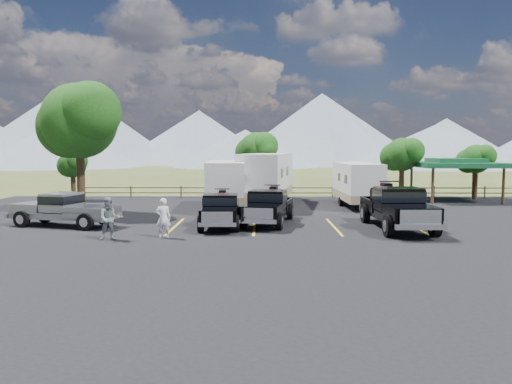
{
  "coord_description": "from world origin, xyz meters",
  "views": [
    {
      "loc": [
        -1.68,
        -20.82,
        3.96
      ],
      "look_at": [
        -1.94,
        6.18,
        1.6
      ],
      "focal_mm": 35.0,
      "sensor_mm": 36.0,
      "label": 1
    }
  ],
  "objects_px": {
    "tree_big_nw": "(79,121)",
    "trailer_right": "(357,184)",
    "rig_left": "(221,209)",
    "person_b": "(109,219)",
    "person_a": "(163,218)",
    "trailer_left": "(226,184)",
    "pickup_silver": "(64,209)",
    "rig_center": "(269,206)",
    "pavilion": "(455,164)",
    "rig_right": "(396,206)",
    "trailer_center": "(267,179)"
  },
  "relations": [
    {
      "from": "trailer_center",
      "to": "trailer_right",
      "type": "bearing_deg",
      "value": 6.29
    },
    {
      "from": "rig_left",
      "to": "rig_center",
      "type": "relative_size",
      "value": 0.9
    },
    {
      "from": "tree_big_nw",
      "to": "rig_center",
      "type": "bearing_deg",
      "value": -19.27
    },
    {
      "from": "trailer_left",
      "to": "pickup_silver",
      "type": "bearing_deg",
      "value": -140.44
    },
    {
      "from": "tree_big_nw",
      "to": "trailer_right",
      "type": "distance_m",
      "value": 18.2
    },
    {
      "from": "pavilion",
      "to": "trailer_right",
      "type": "bearing_deg",
      "value": -152.59
    },
    {
      "from": "trailer_right",
      "to": "trailer_center",
      "type": "bearing_deg",
      "value": 175.32
    },
    {
      "from": "rig_left",
      "to": "trailer_center",
      "type": "bearing_deg",
      "value": 73.8
    },
    {
      "from": "person_a",
      "to": "tree_big_nw",
      "type": "bearing_deg",
      "value": -57.48
    },
    {
      "from": "rig_right",
      "to": "pickup_silver",
      "type": "height_order",
      "value": "rig_right"
    },
    {
      "from": "pavilion",
      "to": "trailer_center",
      "type": "distance_m",
      "value": 14.82
    },
    {
      "from": "tree_big_nw",
      "to": "rig_center",
      "type": "height_order",
      "value": "tree_big_nw"
    },
    {
      "from": "pavilion",
      "to": "rig_right",
      "type": "distance_m",
      "value": 15.83
    },
    {
      "from": "rig_left",
      "to": "person_b",
      "type": "distance_m",
      "value": 5.93
    },
    {
      "from": "person_b",
      "to": "person_a",
      "type": "bearing_deg",
      "value": -2.37
    },
    {
      "from": "rig_right",
      "to": "person_a",
      "type": "bearing_deg",
      "value": -167.99
    },
    {
      "from": "tree_big_nw",
      "to": "rig_center",
      "type": "xyz_separation_m",
      "value": [
        11.27,
        -3.94,
        -4.61
      ]
    },
    {
      "from": "rig_center",
      "to": "person_a",
      "type": "distance_m",
      "value": 6.34
    },
    {
      "from": "rig_right",
      "to": "person_a",
      "type": "xyz_separation_m",
      "value": [
        -10.91,
        -2.66,
        -0.21
      ]
    },
    {
      "from": "trailer_right",
      "to": "person_b",
      "type": "xyz_separation_m",
      "value": [
        -12.98,
        -12.48,
        -0.62
      ]
    },
    {
      "from": "pavilion",
      "to": "pickup_silver",
      "type": "distance_m",
      "value": 27.86
    },
    {
      "from": "pavilion",
      "to": "trailer_left",
      "type": "xyz_separation_m",
      "value": [
        -16.94,
        -5.97,
        -1.13
      ]
    },
    {
      "from": "person_a",
      "to": "trailer_right",
      "type": "bearing_deg",
      "value": -138.22
    },
    {
      "from": "tree_big_nw",
      "to": "rig_left",
      "type": "distance_m",
      "value": 11.12
    },
    {
      "from": "rig_left",
      "to": "trailer_center",
      "type": "relative_size",
      "value": 0.53
    },
    {
      "from": "rig_center",
      "to": "person_b",
      "type": "relative_size",
      "value": 3.33
    },
    {
      "from": "rig_left",
      "to": "pickup_silver",
      "type": "xyz_separation_m",
      "value": [
        -7.88,
        -0.17,
        0.0
      ]
    },
    {
      "from": "trailer_center",
      "to": "person_b",
      "type": "distance_m",
      "value": 14.61
    },
    {
      "from": "pavilion",
      "to": "rig_center",
      "type": "height_order",
      "value": "pavilion"
    },
    {
      "from": "rig_left",
      "to": "tree_big_nw",
      "type": "bearing_deg",
      "value": 150.2
    },
    {
      "from": "tree_big_nw",
      "to": "pickup_silver",
      "type": "height_order",
      "value": "tree_big_nw"
    },
    {
      "from": "pavilion",
      "to": "trailer_left",
      "type": "bearing_deg",
      "value": -160.57
    },
    {
      "from": "trailer_left",
      "to": "pickup_silver",
      "type": "xyz_separation_m",
      "value": [
        -7.64,
        -7.02,
        -0.74
      ]
    },
    {
      "from": "trailer_right",
      "to": "rig_right",
      "type": "bearing_deg",
      "value": -90.33
    },
    {
      "from": "person_b",
      "to": "trailer_left",
      "type": "bearing_deg",
      "value": 52.63
    },
    {
      "from": "rig_right",
      "to": "trailer_right",
      "type": "distance_m",
      "value": 9.31
    },
    {
      "from": "rig_center",
      "to": "pavilion",
      "type": "bearing_deg",
      "value": 51.14
    },
    {
      "from": "rig_left",
      "to": "pickup_silver",
      "type": "distance_m",
      "value": 7.88
    },
    {
      "from": "rig_left",
      "to": "person_b",
      "type": "bearing_deg",
      "value": -139.89
    },
    {
      "from": "rig_center",
      "to": "rig_right",
      "type": "xyz_separation_m",
      "value": [
        6.24,
        -1.63,
        0.15
      ]
    },
    {
      "from": "rig_left",
      "to": "rig_right",
      "type": "xyz_separation_m",
      "value": [
        8.66,
        -0.72,
        0.21
      ]
    },
    {
      "from": "tree_big_nw",
      "to": "rig_left",
      "type": "height_order",
      "value": "tree_big_nw"
    },
    {
      "from": "rig_left",
      "to": "rig_center",
      "type": "height_order",
      "value": "rig_center"
    },
    {
      "from": "tree_big_nw",
      "to": "person_a",
      "type": "xyz_separation_m",
      "value": [
        6.59,
        -8.22,
        -4.67
      ]
    },
    {
      "from": "pickup_silver",
      "to": "person_a",
      "type": "relative_size",
      "value": 3.35
    },
    {
      "from": "trailer_right",
      "to": "pickup_silver",
      "type": "height_order",
      "value": "trailer_right"
    },
    {
      "from": "pavilion",
      "to": "trailer_center",
      "type": "xyz_separation_m",
      "value": [
        -14.28,
        -3.88,
        -0.88
      ]
    },
    {
      "from": "rig_center",
      "to": "trailer_left",
      "type": "xyz_separation_m",
      "value": [
        -2.67,
        5.94,
        0.67
      ]
    },
    {
      "from": "rig_right",
      "to": "person_b",
      "type": "bearing_deg",
      "value": -168.01
    },
    {
      "from": "rig_left",
      "to": "trailer_left",
      "type": "height_order",
      "value": "trailer_left"
    }
  ]
}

